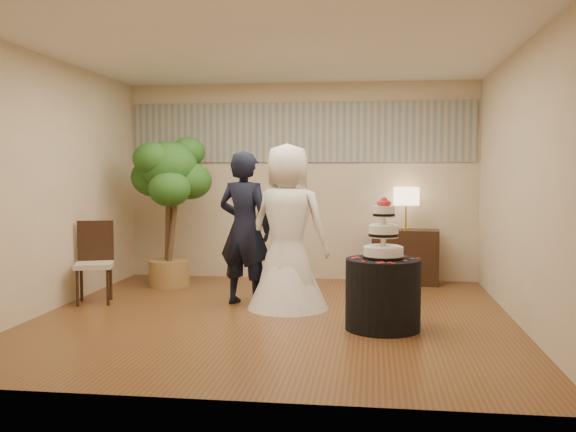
# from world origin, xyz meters

# --- Properties ---
(floor) EXTENTS (5.00, 5.00, 0.00)m
(floor) POSITION_xyz_m (0.00, 0.00, 0.00)
(floor) COLOR brown
(floor) RESTS_ON ground
(ceiling) EXTENTS (5.00, 5.00, 0.00)m
(ceiling) POSITION_xyz_m (0.00, 0.00, 2.80)
(ceiling) COLOR white
(ceiling) RESTS_ON wall_back
(wall_back) EXTENTS (5.00, 0.06, 2.80)m
(wall_back) POSITION_xyz_m (0.00, 2.50, 1.40)
(wall_back) COLOR beige
(wall_back) RESTS_ON ground
(wall_front) EXTENTS (5.00, 0.06, 2.80)m
(wall_front) POSITION_xyz_m (0.00, -2.50, 1.40)
(wall_front) COLOR beige
(wall_front) RESTS_ON ground
(wall_left) EXTENTS (0.06, 5.00, 2.80)m
(wall_left) POSITION_xyz_m (-2.50, 0.00, 1.40)
(wall_left) COLOR beige
(wall_left) RESTS_ON ground
(wall_right) EXTENTS (0.06, 5.00, 2.80)m
(wall_right) POSITION_xyz_m (2.50, 0.00, 1.40)
(wall_right) COLOR beige
(wall_right) RESTS_ON ground
(mural_border) EXTENTS (4.90, 0.02, 0.85)m
(mural_border) POSITION_xyz_m (0.00, 2.48, 2.10)
(mural_border) COLOR gray
(mural_border) RESTS_ON wall_back
(groom) EXTENTS (0.74, 0.59, 1.78)m
(groom) POSITION_xyz_m (-0.43, 0.60, 0.89)
(groom) COLOR black
(groom) RESTS_ON floor
(bride) EXTENTS (1.10, 1.10, 1.85)m
(bride) POSITION_xyz_m (0.09, 0.46, 0.93)
(bride) COLOR white
(bride) RESTS_ON floor
(cake_table) EXTENTS (0.94, 0.94, 0.69)m
(cake_table) POSITION_xyz_m (1.14, -0.38, 0.35)
(cake_table) COLOR black
(cake_table) RESTS_ON floor
(wedding_cake) EXTENTS (0.39, 0.39, 0.60)m
(wedding_cake) POSITION_xyz_m (1.14, -0.38, 1.00)
(wedding_cake) COLOR white
(wedding_cake) RESTS_ON cake_table
(console) EXTENTS (0.93, 0.47, 0.75)m
(console) POSITION_xyz_m (1.48, 2.24, 0.37)
(console) COLOR black
(console) RESTS_ON floor
(table_lamp) EXTENTS (0.33, 0.33, 0.58)m
(table_lamp) POSITION_xyz_m (1.48, 2.24, 1.04)
(table_lamp) COLOR beige
(table_lamp) RESTS_ON console
(ficus_tree) EXTENTS (1.27, 1.27, 2.05)m
(ficus_tree) POSITION_xyz_m (-1.68, 1.64, 1.03)
(ficus_tree) COLOR #295E1D
(ficus_tree) RESTS_ON floor
(side_chair) EXTENTS (0.56, 0.57, 0.96)m
(side_chair) POSITION_xyz_m (-2.20, 0.44, 0.48)
(side_chair) COLOR black
(side_chair) RESTS_ON floor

